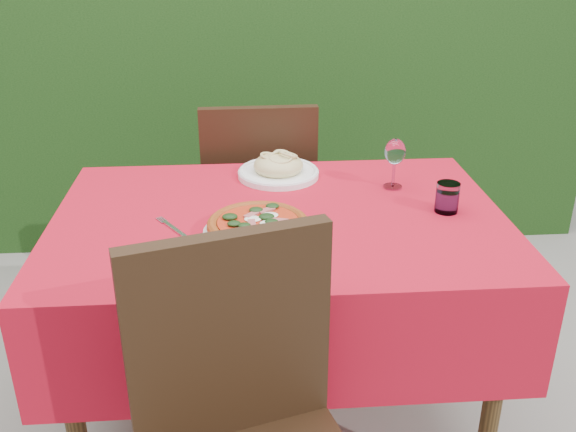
{
  "coord_description": "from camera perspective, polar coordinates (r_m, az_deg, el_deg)",
  "views": [
    {
      "loc": [
        -0.1,
        -1.62,
        1.5
      ],
      "look_at": [
        0.02,
        -0.05,
        0.77
      ],
      "focal_mm": 40.0,
      "sensor_mm": 36.0,
      "label": 1
    }
  ],
  "objects": [
    {
      "name": "water_glass",
      "position": [
        1.85,
        13.96,
        1.5
      ],
      "size": [
        0.07,
        0.07,
        0.09
      ],
      "color": "silver",
      "rests_on": "dining_table"
    },
    {
      "name": "fork",
      "position": [
        1.73,
        -10.07,
        -1.13
      ],
      "size": [
        0.11,
        0.15,
        0.0
      ],
      "primitive_type": "cube",
      "rotation": [
        0.0,
        0.0,
        0.58
      ],
      "color": "silver",
      "rests_on": "dining_table"
    },
    {
      "name": "chair_far",
      "position": [
        2.46,
        -2.61,
        1.42
      ],
      "size": [
        0.42,
        0.42,
        0.92
      ],
      "rotation": [
        0.0,
        0.0,
        3.16
      ],
      "color": "black",
      "rests_on": "ground"
    },
    {
      "name": "ground",
      "position": [
        2.21,
        -0.65,
        -17.84
      ],
      "size": [
        60.0,
        60.0,
        0.0
      ],
      "primitive_type": "plane",
      "color": "slate",
      "rests_on": "ground"
    },
    {
      "name": "hedge",
      "position": [
        3.23,
        -2.59,
        14.39
      ],
      "size": [
        3.2,
        0.55,
        1.78
      ],
      "color": "black",
      "rests_on": "ground"
    },
    {
      "name": "pizza_plate",
      "position": [
        1.67,
        -2.67,
        -0.99
      ],
      "size": [
        0.34,
        0.34,
        0.05
      ],
      "rotation": [
        0.0,
        0.0,
        0.41
      ],
      "color": "silver",
      "rests_on": "dining_table"
    },
    {
      "name": "dining_table",
      "position": [
        1.86,
        -0.73,
        -4.17
      ],
      "size": [
        1.26,
        0.86,
        0.75
      ],
      "color": "#4A3318",
      "rests_on": "ground"
    },
    {
      "name": "wine_glass",
      "position": [
        1.97,
        9.49,
        5.48
      ],
      "size": [
        0.06,
        0.06,
        0.16
      ],
      "color": "white",
      "rests_on": "dining_table"
    },
    {
      "name": "pasta_plate",
      "position": [
        2.06,
        -0.86,
        4.23
      ],
      "size": [
        0.26,
        0.26,
        0.07
      ],
      "rotation": [
        0.0,
        0.0,
        0.33
      ],
      "color": "white",
      "rests_on": "dining_table"
    }
  ]
}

